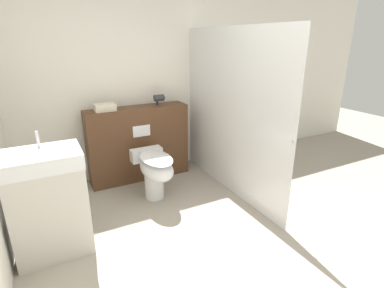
% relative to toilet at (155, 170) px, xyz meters
% --- Properties ---
extents(ground_plane, '(12.00, 12.00, 0.00)m').
position_rel_toilet_xyz_m(ground_plane, '(0.23, -1.42, -0.37)').
color(ground_plane, '#9E9384').
extents(wall_back, '(8.00, 0.06, 2.50)m').
position_rel_toilet_xyz_m(wall_back, '(0.23, 0.89, 0.88)').
color(wall_back, silver).
rests_on(wall_back, ground_plane).
extents(partition_panel, '(1.29, 0.31, 0.96)m').
position_rel_toilet_xyz_m(partition_panel, '(0.03, 0.65, 0.11)').
color(partition_panel, '#51331E').
rests_on(partition_panel, ground_plane).
extents(shower_glass, '(0.04, 2.02, 1.90)m').
position_rel_toilet_xyz_m(shower_glass, '(0.90, -0.16, 0.58)').
color(shower_glass, silver).
rests_on(shower_glass, ground_plane).
extents(toilet, '(0.37, 0.69, 0.55)m').
position_rel_toilet_xyz_m(toilet, '(0.00, 0.00, 0.00)').
color(toilet, white).
rests_on(toilet, ground_plane).
extents(sink_vanity, '(0.61, 0.45, 1.06)m').
position_rel_toilet_xyz_m(sink_vanity, '(-1.10, -0.42, 0.09)').
color(sink_vanity, beige).
rests_on(sink_vanity, ground_plane).
extents(hair_drier, '(0.16, 0.09, 0.14)m').
position_rel_toilet_xyz_m(hair_drier, '(0.34, 0.65, 0.68)').
color(hair_drier, '#2D2D33').
rests_on(hair_drier, partition_panel).
extents(folded_towel, '(0.24, 0.16, 0.09)m').
position_rel_toilet_xyz_m(folded_towel, '(-0.36, 0.63, 0.63)').
color(folded_towel, beige).
rests_on(folded_towel, partition_panel).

